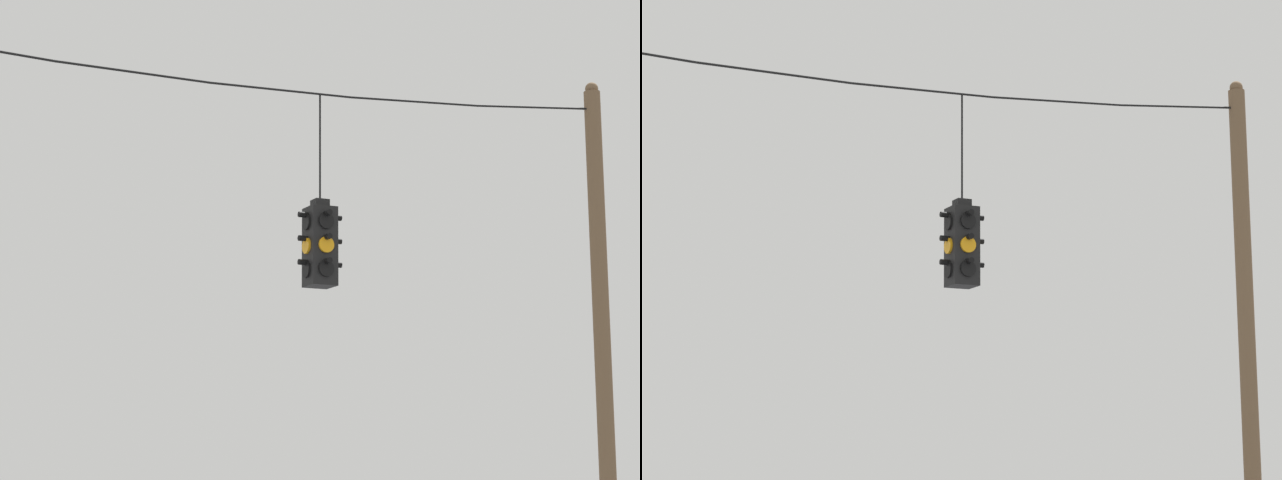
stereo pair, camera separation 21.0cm
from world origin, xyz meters
The scene contains 3 objects.
utility_pole_right centered at (6.65, -0.12, 3.80)m, with size 0.23×0.23×7.62m.
span_wire centered at (0.00, -0.12, 6.97)m, with size 13.31×0.03×0.42m.
traffic_light_near_left_pole centered at (2.42, -0.12, 4.95)m, with size 0.58×0.58×2.46m.
Camera 1 is at (-3.96, -13.84, 2.15)m, focal length 70.00 mm.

